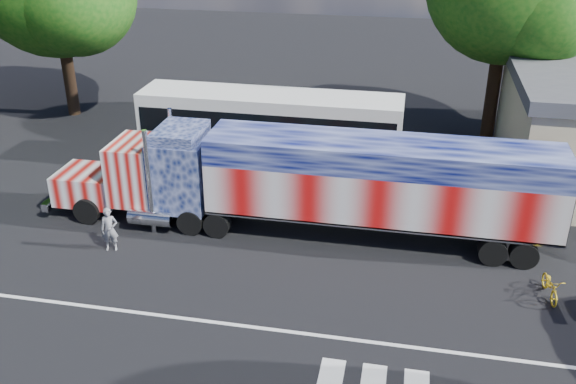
% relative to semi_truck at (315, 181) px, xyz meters
% --- Properties ---
extents(ground, '(100.00, 100.00, 0.00)m').
position_rel_semi_truck_xyz_m(ground, '(-0.98, -3.46, -2.24)').
color(ground, black).
extents(lane_markings, '(30.00, 2.67, 0.01)m').
position_rel_semi_truck_xyz_m(lane_markings, '(0.73, -7.23, -2.24)').
color(lane_markings, silver).
rests_on(lane_markings, ground).
extents(semi_truck, '(20.43, 3.23, 4.36)m').
position_rel_semi_truck_xyz_m(semi_truck, '(0.00, 0.00, 0.00)').
color(semi_truck, black).
rests_on(semi_truck, ground).
extents(coach_bus, '(12.60, 2.93, 3.67)m').
position_rel_semi_truck_xyz_m(coach_bus, '(-3.19, 6.22, -0.34)').
color(coach_bus, white).
rests_on(coach_bus, ground).
extents(woman, '(0.73, 0.59, 1.74)m').
position_rel_semi_truck_xyz_m(woman, '(-7.37, -2.88, -1.37)').
color(woman, slate).
rests_on(woman, ground).
extents(bicycle, '(0.76, 1.72, 0.87)m').
position_rel_semi_truck_xyz_m(bicycle, '(8.52, -2.88, -1.80)').
color(bicycle, gold).
rests_on(bicycle, ground).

